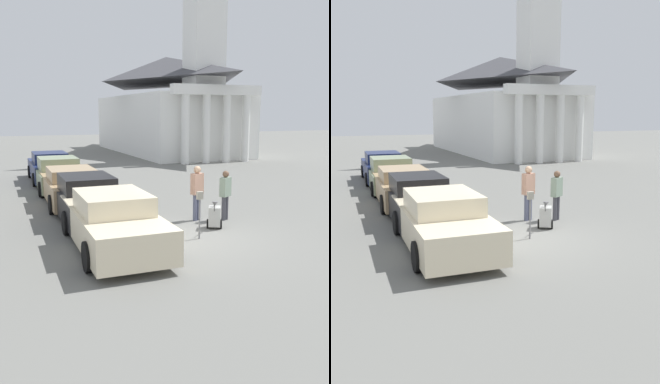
% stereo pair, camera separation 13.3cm
% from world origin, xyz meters
% --- Properties ---
extents(ground_plane, '(120.00, 120.00, 0.00)m').
position_xyz_m(ground_plane, '(0.00, 0.00, 0.00)').
color(ground_plane, slate).
extents(parked_car_cream, '(2.15, 5.22, 1.52)m').
position_xyz_m(parked_car_cream, '(-2.39, -0.06, 0.72)').
color(parked_car_cream, beige).
rests_on(parked_car_cream, ground_plane).
extents(parked_car_black, '(2.04, 5.13, 1.53)m').
position_xyz_m(parked_car_black, '(-2.39, 3.17, 0.71)').
color(parked_car_black, black).
rests_on(parked_car_black, ground_plane).
extents(parked_car_tan, '(2.13, 5.16, 1.44)m').
position_xyz_m(parked_car_tan, '(-2.39, 5.96, 0.69)').
color(parked_car_tan, tan).
rests_on(parked_car_tan, ground_plane).
extents(parked_car_sage, '(2.12, 4.71, 1.54)m').
position_xyz_m(parked_car_sage, '(-2.39, 9.29, 0.70)').
color(parked_car_sage, gray).
rests_on(parked_car_sage, ground_plane).
extents(parked_car_navy, '(2.09, 5.10, 1.53)m').
position_xyz_m(parked_car_navy, '(-2.39, 12.18, 0.71)').
color(parked_car_navy, '#19234C').
rests_on(parked_car_navy, ground_plane).
extents(parking_meter, '(0.18, 0.09, 1.37)m').
position_xyz_m(parking_meter, '(0.13, -0.25, 0.95)').
color(parking_meter, slate).
rests_on(parking_meter, ground_plane).
extents(person_worker, '(0.47, 0.35, 1.83)m').
position_xyz_m(person_worker, '(1.02, 1.71, 1.05)').
color(person_worker, '#515670').
rests_on(person_worker, ground_plane).
extents(person_supervisor, '(0.47, 0.40, 1.66)m').
position_xyz_m(person_supervisor, '(1.92, 1.41, 0.94)').
color(person_supervisor, '#3F3F47').
rests_on(person_supervisor, ground_plane).
extents(equipment_cart, '(0.68, 0.95, 1.00)m').
position_xyz_m(equipment_cart, '(1.08, 0.59, 0.39)').
color(equipment_cart, '#B2B2AD').
rests_on(equipment_cart, ground_plane).
extents(church, '(8.33, 18.85, 22.19)m').
position_xyz_m(church, '(9.84, 25.07, 4.89)').
color(church, white).
rests_on(church, ground_plane).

